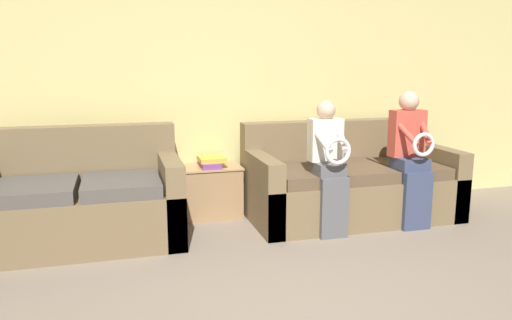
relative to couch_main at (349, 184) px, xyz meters
name	(u,v)px	position (x,y,z in m)	size (l,w,h in m)	color
wall_back	(224,86)	(-1.13, 0.59, 0.95)	(7.79, 0.06, 2.55)	#DBCC7F
couch_main	(349,184)	(0.00, 0.00, 0.00)	(2.01, 0.98, 0.92)	brown
couch_side	(81,203)	(-2.52, -0.06, 0.02)	(1.65, 0.92, 0.96)	brown
child_left_seated	(329,162)	(-0.41, -0.42, 0.33)	(0.30, 0.37, 1.19)	#56565B
child_right_seated	(411,153)	(0.41, -0.41, 0.36)	(0.33, 0.38, 1.26)	#384260
side_shelf	(211,191)	(-1.33, 0.34, -0.06)	(0.59, 0.39, 0.51)	#9E7A51
book_stack	(211,162)	(-1.33, 0.34, 0.24)	(0.25, 0.31, 0.10)	#7A4284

